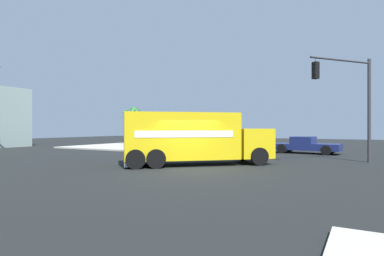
{
  "coord_description": "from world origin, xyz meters",
  "views": [
    {
      "loc": [
        -14.15,
        -7.91,
        2.09
      ],
      "look_at": [
        1.58,
        0.75,
        2.09
      ],
      "focal_mm": 29.42,
      "sensor_mm": 36.0,
      "label": 1
    }
  ],
  "objects": [
    {
      "name": "traffic_light_primary",
      "position": [
        6.68,
        -7.24,
        4.14
      ],
      "size": [
        3.61,
        3.02,
        6.28
      ],
      "color": "#38383D",
      "rests_on": "ground"
    },
    {
      "name": "ground_plane",
      "position": [
        0.0,
        0.0,
        0.0
      ],
      "size": [
        100.0,
        100.0,
        0.0
      ],
      "primitive_type": "plane",
      "color": "black"
    },
    {
      "name": "palm_tree_far",
      "position": [
        15.13,
        16.07,
        3.32
      ],
      "size": [
        2.95,
        2.96,
        4.5
      ],
      "color": "#7A6647",
      "rests_on": "sidewalk_corner_far"
    },
    {
      "name": "pickup_navy",
      "position": [
        12.96,
        -3.66,
        0.73
      ],
      "size": [
        2.67,
        5.37,
        1.38
      ],
      "color": "navy",
      "rests_on": "ground"
    },
    {
      "name": "sidewalk_corner_far",
      "position": [
        13.79,
        13.79,
        0.07
      ],
      "size": [
        12.89,
        12.89,
        0.14
      ],
      "primitive_type": "cube",
      "color": "#B2ADA0",
      "rests_on": "ground"
    },
    {
      "name": "delivery_truck",
      "position": [
        1.54,
        0.67,
        1.53
      ],
      "size": [
        7.46,
        7.9,
        2.94
      ],
      "color": "yellow",
      "rests_on": "ground"
    }
  ]
}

